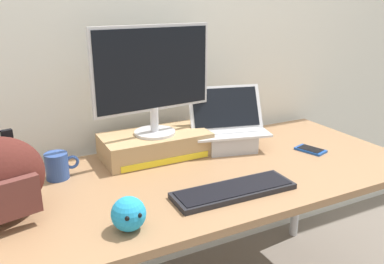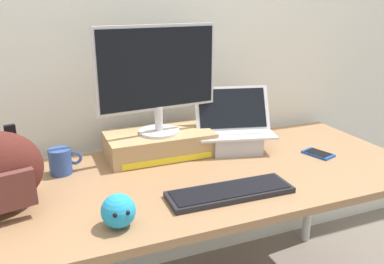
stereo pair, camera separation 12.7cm
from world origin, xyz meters
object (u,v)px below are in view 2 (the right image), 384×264
Objects in this scene: open_laptop at (234,136)px; external_keyboard at (230,192)px; toner_box_yellow at (160,144)px; coffee_mug at (61,161)px; desktop_monitor at (158,75)px; cell_phone at (318,154)px; plush_toy at (118,211)px.

open_laptop is 0.85× the size of external_keyboard.
toner_box_yellow is at bearing -175.81° from open_laptop.
open_laptop is 0.77m from coffee_mug.
coffee_mug is (-0.54, 0.42, 0.04)m from external_keyboard.
toner_box_yellow is 0.31m from desktop_monitor.
cell_phone is (0.32, -0.21, -0.06)m from open_laptop.
desktop_monitor is at bearing 105.23° from external_keyboard.
cell_phone is at bearing -11.75° from coffee_mug.
external_keyboard is 4.31× the size of plush_toy.
toner_box_yellow and coffee_mug have the same top height.
coffee_mug is at bearing 104.92° from plush_toy.
cell_phone is at bearing 14.68° from plush_toy.
external_keyboard reaches higher than cell_phone.
desktop_monitor is 0.53m from coffee_mug.
plush_toy is at bearing -125.84° from desktop_monitor.
plush_toy is (-0.30, -0.52, 0.00)m from toner_box_yellow.
open_laptop reaches higher than cell_phone.
plush_toy reaches higher than coffee_mug.
toner_box_yellow is 0.48m from external_keyboard.
open_laptop is at bearing -9.78° from toner_box_yellow.
desktop_monitor reaches higher than toner_box_yellow.
open_laptop reaches higher than external_keyboard.
desktop_monitor reaches higher than external_keyboard.
plush_toy is at bearing -170.74° from external_keyboard.
coffee_mug is at bearing 150.61° from cell_phone.
desktop_monitor is 0.80m from cell_phone.
toner_box_yellow is 1.02× the size of external_keyboard.
open_laptop is at bearing -15.58° from desktop_monitor.
open_laptop reaches higher than toner_box_yellow.
open_laptop is at bearing 128.59° from cell_phone.
open_laptop is at bearing 62.02° from external_keyboard.
desktop_monitor is (0.00, -0.00, 0.31)m from toner_box_yellow.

